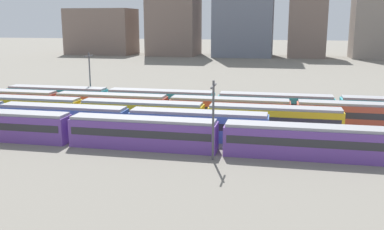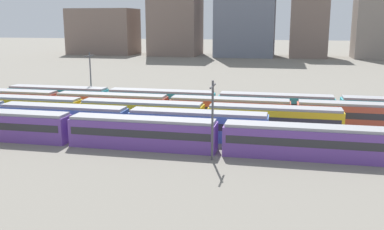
{
  "view_description": "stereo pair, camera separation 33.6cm",
  "coord_description": "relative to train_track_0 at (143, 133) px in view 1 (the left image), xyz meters",
  "views": [
    {
      "loc": [
        37.1,
        -48.34,
        15.1
      ],
      "look_at": [
        24.89,
        10.4,
        2.04
      ],
      "focal_mm": 40.61,
      "sensor_mm": 36.0,
      "label": 1
    },
    {
      "loc": [
        37.42,
        -48.27,
        15.1
      ],
      "look_at": [
        24.89,
        10.4,
        2.04
      ],
      "focal_mm": 40.61,
      "sensor_mm": 36.0,
      "label": 2
    }
  ],
  "objects": [
    {
      "name": "distant_building_3",
      "position": [
        25.49,
        142.61,
        13.9
      ],
      "size": [
        15.06,
        17.57,
        31.6
      ],
      "primitive_type": "cube",
      "color": "#7A665B",
      "rests_on": "ground_plane"
    },
    {
      "name": "distant_building_1",
      "position": [
        -31.75,
        142.61,
        21.63
      ],
      "size": [
        21.0,
        21.6,
        47.06
      ],
      "primitive_type": "cube",
      "color": "#7A665B",
      "rests_on": "ground_plane"
    },
    {
      "name": "train_track_3",
      "position": [
        -0.9,
        15.6,
        0.0
      ],
      "size": [
        74.7,
        3.06,
        3.75
      ],
      "color": "#BC4C38",
      "rests_on": "ground_plane"
    },
    {
      "name": "distant_building_0",
      "position": [
        -66.11,
        142.61,
        8.34
      ],
      "size": [
        29.77,
        18.84,
        20.49
      ],
      "primitive_type": "cube",
      "color": "#7A665B",
      "rests_on": "ground_plane"
    },
    {
      "name": "train_track_2",
      "position": [
        -3.56,
        10.4,
        0.0
      ],
      "size": [
        55.8,
        3.06,
        3.75
      ],
      "color": "yellow",
      "rests_on": "ground_plane"
    },
    {
      "name": "train_track_4",
      "position": [
        5.81,
        20.8,
        0.0
      ],
      "size": [
        74.7,
        3.06,
        3.75
      ],
      "color": "teal",
      "rests_on": "ground_plane"
    },
    {
      "name": "train_track_0",
      "position": [
        0.0,
        0.0,
        0.0
      ],
      "size": [
        55.8,
        3.06,
        3.75
      ],
      "color": "#6B429E",
      "rests_on": "ground_plane"
    },
    {
      "name": "catenary_pole_1",
      "position": [
        -17.73,
        24.02,
        3.42
      ],
      "size": [
        0.24,
        3.2,
        9.57
      ],
      "color": "#4C4C51",
      "rests_on": "ground_plane"
    },
    {
      "name": "train_track_1",
      "position": [
        -13.13,
        5.2,
        0.0
      ],
      "size": [
        55.8,
        3.06,
        3.75
      ],
      "color": "#4C70BC",
      "rests_on": "ground_plane"
    },
    {
      "name": "catenary_pole_2",
      "position": [
        9.0,
        -2.88,
        3.06
      ],
      "size": [
        0.24,
        3.2,
        8.87
      ],
      "color": "#4C4C51",
      "rests_on": "ground_plane"
    },
    {
      "name": "ground_plane",
      "position": [
        -21.0,
        10.4,
        -1.9
      ],
      "size": [
        600.0,
        600.0,
        0.0
      ],
      "primitive_type": "plane",
      "color": "slate"
    }
  ]
}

